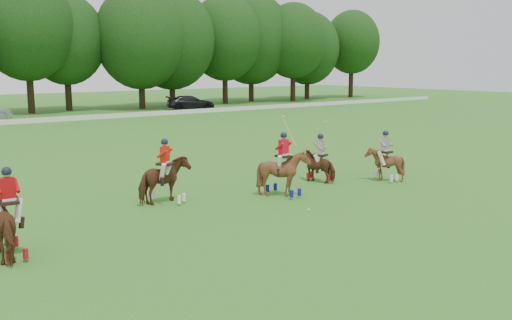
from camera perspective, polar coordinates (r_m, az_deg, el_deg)
ground at (r=17.74m, az=3.29°, el=-6.90°), size 180.00×180.00×0.00m
car_right at (r=64.84m, az=-6.55°, el=5.73°), size 5.81×3.82×1.57m
polo_red_a at (r=16.31m, az=-23.35°, el=-5.93°), size 1.29×2.10×2.41m
polo_red_b at (r=21.00m, az=-9.04°, el=-1.99°), size 2.19×2.13×2.38m
polo_red_c at (r=21.91m, az=2.76°, el=-1.27°), size 1.58×1.74×3.02m
polo_stripe_a at (r=24.75m, az=6.42°, el=-0.48°), size 1.22×1.75×2.63m
polo_stripe_b at (r=25.35m, az=12.73°, el=-0.31°), size 1.20×1.35×2.21m
polo_ball at (r=19.88m, az=5.30°, el=-4.98°), size 0.09×0.09×0.09m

